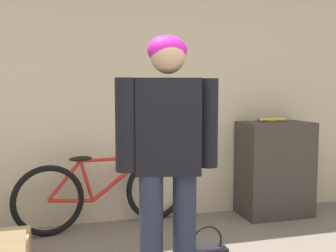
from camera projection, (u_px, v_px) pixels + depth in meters
The scene contains 5 objects.
wall_back at pixel (139, 95), 4.05m from camera, with size 8.00×0.07×2.60m.
side_shelf at pixel (275, 169), 4.23m from camera, with size 0.74×0.46×1.01m.
person at pixel (168, 147), 2.51m from camera, with size 0.67×0.28×1.69m.
bicycle at pixel (106, 192), 3.85m from camera, with size 1.74×0.49×0.74m.
banana at pixel (272, 120), 4.25m from camera, with size 0.34×0.09×0.04m.
Camera 1 is at (-0.79, -1.25, 1.35)m, focal length 42.00 mm.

